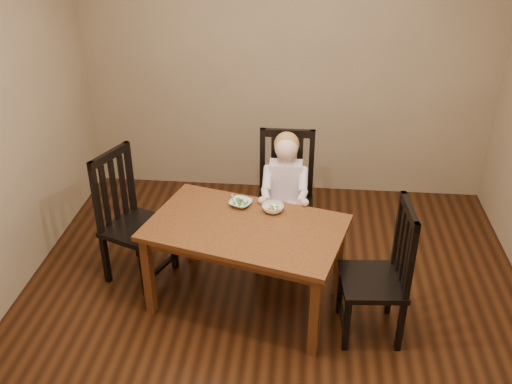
# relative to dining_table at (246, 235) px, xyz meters

# --- Properties ---
(room) EXTENTS (4.01, 4.01, 2.71)m
(room) POSITION_rel_dining_table_xyz_m (0.20, -0.10, 0.73)
(room) COLOR #3D1E0C
(room) RESTS_ON ground
(dining_table) EXTENTS (1.56, 1.17, 0.70)m
(dining_table) POSITION_rel_dining_table_xyz_m (0.00, 0.00, 0.00)
(dining_table) COLOR #532413
(dining_table) RESTS_ON room
(chair_child) EXTENTS (0.47, 0.45, 1.10)m
(chair_child) POSITION_rel_dining_table_xyz_m (0.25, 0.71, -0.09)
(chair_child) COLOR black
(chair_child) RESTS_ON room
(chair_left) EXTENTS (0.59, 0.60, 1.08)m
(chair_left) POSITION_rel_dining_table_xyz_m (-0.95, 0.28, -0.10)
(chair_left) COLOR black
(chair_left) RESTS_ON room
(chair_right) EXTENTS (0.46, 0.48, 1.04)m
(chair_right) POSITION_rel_dining_table_xyz_m (0.96, -0.23, -0.12)
(chair_right) COLOR black
(chair_right) RESTS_ON room
(toddler) EXTENTS (0.35, 0.44, 0.61)m
(toddler) POSITION_rel_dining_table_xyz_m (0.25, 0.66, 0.07)
(toddler) COLOR white
(toddler) RESTS_ON chair_child
(bowl_peas) EXTENTS (0.21, 0.21, 0.04)m
(bowl_peas) POSITION_rel_dining_table_xyz_m (-0.07, 0.28, 0.10)
(bowl_peas) COLOR white
(bowl_peas) RESTS_ON dining_table
(bowl_veg) EXTENTS (0.21, 0.21, 0.05)m
(bowl_veg) POSITION_rel_dining_table_xyz_m (0.18, 0.22, 0.11)
(bowl_veg) COLOR white
(bowl_veg) RESTS_ON dining_table
(fork) EXTENTS (0.07, 0.12, 0.05)m
(fork) POSITION_rel_dining_table_xyz_m (-0.11, 0.27, 0.13)
(fork) COLOR silver
(fork) RESTS_ON bowl_peas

